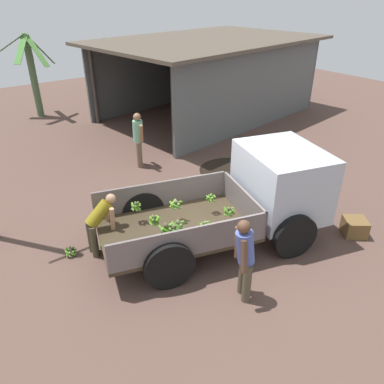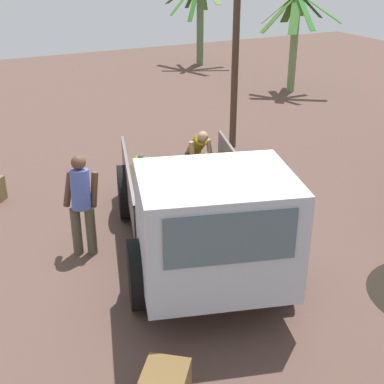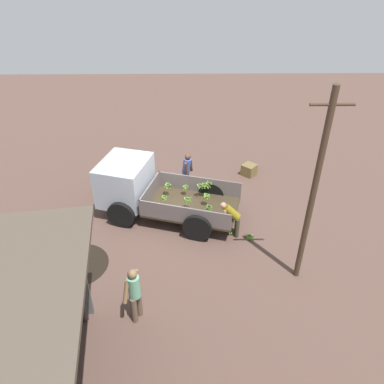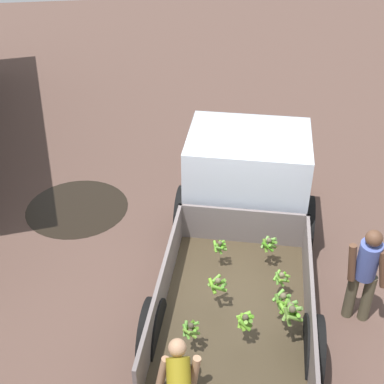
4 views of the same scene
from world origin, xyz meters
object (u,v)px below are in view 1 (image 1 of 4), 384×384
Objects in this scene: cargo_truck at (260,192)px; person_worker_loading at (99,221)px; wooden_crate_1 at (355,227)px; person_foreground_visitor at (244,256)px; banana_bunch_on_ground_1 at (71,251)px; banana_bunch_on_ground_0 at (104,246)px; person_bystander_near_shed at (139,137)px.

cargo_truck is 3.50m from person_worker_loading.
cargo_truck reaches higher than wooden_crate_1.
banana_bunch_on_ground_1 is at bearing -31.15° from person_foreground_visitor.
person_foreground_visitor is 3.40× the size of wooden_crate_1.
person_worker_loading is 6.75× the size of banana_bunch_on_ground_0.
cargo_truck is at bearing -118.18° from person_foreground_visitor.
person_bystander_near_shed is at bearing 42.11° from banana_bunch_on_ground_1.
banana_bunch_on_ground_1 is (-0.65, 0.25, 0.01)m from banana_bunch_on_ground_0.
person_foreground_visitor is at bearing -62.32° from banana_bunch_on_ground_0.
person_foreground_visitor reaches higher than banana_bunch_on_ground_0.
person_bystander_near_shed is (2.80, 3.34, 0.19)m from person_worker_loading.
person_foreground_visitor is 3.49m from wooden_crate_1.
wooden_crate_1 reaches higher than banana_bunch_on_ground_0.
cargo_truck is 3.03× the size of person_bystander_near_shed.
person_bystander_near_shed is 4.42m from banana_bunch_on_ground_0.
person_bystander_near_shed is 4.68m from banana_bunch_on_ground_1.
cargo_truck is at bearing -24.46° from banana_bunch_on_ground_0.
banana_bunch_on_ground_0 is (0.03, -0.00, -0.66)m from person_worker_loading.
cargo_truck is 4.79m from person_bystander_near_shed.
banana_bunch_on_ground_0 is at bearing -21.26° from banana_bunch_on_ground_1.
cargo_truck is 3.97× the size of person_worker_loading.
banana_bunch_on_ground_1 is at bearing 150.71° from wooden_crate_1.
person_bystander_near_shed is at bearing -78.26° from person_foreground_visitor.
person_foreground_visitor is 8.60× the size of banana_bunch_on_ground_0.
person_worker_loading is 5.16× the size of banana_bunch_on_ground_1.
person_bystander_near_shed is at bearing 108.65° from wooden_crate_1.
banana_bunch_on_ground_1 is at bearing 172.26° from cargo_truck.
cargo_truck reaches higher than banana_bunch_on_ground_1.
banana_bunch_on_ground_1 is (-0.62, 0.25, -0.65)m from person_worker_loading.
person_worker_loading is at bearing 149.84° from wooden_crate_1.
person_worker_loading is at bearing -37.87° from person_foreground_visitor.
person_worker_loading is at bearing 171.72° from banana_bunch_on_ground_0.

